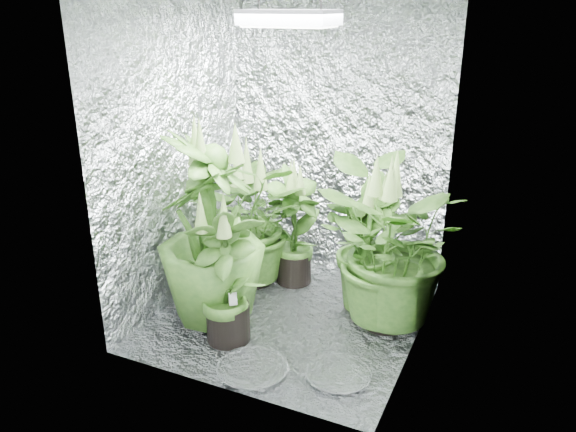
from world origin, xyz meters
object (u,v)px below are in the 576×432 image
Objects in this scene: grow_lamp at (289,18)px; plant_f at (226,275)px; plant_c at (366,246)px; circulation_fan at (404,271)px; plant_b at (294,228)px; plant_d at (210,232)px; plant_e at (390,248)px; plant_a at (250,220)px.

plant_f is at bearing -120.45° from grow_lamp.
plant_c is 1.01× the size of plant_f.
grow_lamp is 1.29× the size of circulation_fan.
plant_f is 1.33m from circulation_fan.
plant_b is 0.85m from plant_f.
plant_b is 0.59m from plant_c.
plant_d reaches higher than plant_b.
plant_f is at bearing -145.42° from plant_e.
plant_e is 0.58m from circulation_fan.
circulation_fan is (0.59, 0.63, -1.66)m from grow_lamp.
plant_b is 0.80× the size of plant_e.
plant_d is 1.37× the size of plant_f.
plant_c is 0.94m from plant_f.
plant_e is at bearing -67.51° from circulation_fan.
grow_lamp is 1.50m from plant_b.
plant_a is at bearing 170.66° from plant_e.
circulation_fan is (0.81, 1.02, -0.26)m from plant_f.
grow_lamp is 0.53× the size of plant_c.
grow_lamp is 1.44m from plant_e.
plant_b is 2.36× the size of circulation_fan.
plant_f is (0.20, -0.17, -0.17)m from plant_d.
plant_a reaches higher than plant_c.
plant_f is 2.43× the size of circulation_fan.
plant_a is at bearing -141.97° from circulation_fan.
grow_lamp is 1.48m from plant_c.
circulation_fan is (1.01, 0.85, -0.44)m from plant_d.
plant_b is 0.96× the size of plant_c.
circulation_fan is (0.00, 0.46, -0.36)m from plant_e.
plant_a is 1.09× the size of plant_f.
grow_lamp is 1.47m from plant_a.
grow_lamp is 0.39× the size of plant_d.
plant_c is 0.84× the size of plant_e.
grow_lamp reaches higher than plant_f.
plant_a reaches higher than plant_f.
plant_d is (-0.43, -0.22, -1.23)m from grow_lamp.
plant_a is 0.85m from plant_c.
circulation_fan is at bearing 15.29° from plant_a.
plant_c is at bearing -1.28° from plant_a.
plant_c is (0.39, 0.33, -1.39)m from grow_lamp.
grow_lamp is 0.49× the size of plant_a.
plant_c is (0.57, -0.14, 0.02)m from plant_b.
plant_b is 0.71× the size of plant_d.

